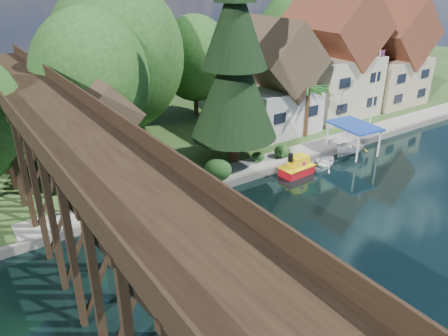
{
  "coord_description": "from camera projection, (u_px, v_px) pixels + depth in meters",
  "views": [
    {
      "loc": [
        -21.12,
        -17.03,
        15.69
      ],
      "look_at": [
        -5.45,
        6.0,
        2.86
      ],
      "focal_mm": 35.0,
      "sensor_mm": 36.0,
      "label": 1
    }
  ],
  "objects": [
    {
      "name": "ground",
      "position": [
        338.0,
        217.0,
        30.15
      ],
      "size": [
        140.0,
        140.0,
        0.0
      ],
      "primitive_type": "plane",
      "color": "black",
      "rests_on": "ground"
    },
    {
      "name": "bank",
      "position": [
        136.0,
        101.0,
        55.58
      ],
      "size": [
        140.0,
        52.0,
        0.5
      ],
      "primitive_type": "cube",
      "color": "#2C4A1D",
      "rests_on": "ground"
    },
    {
      "name": "seawall",
      "position": [
        301.0,
        161.0,
        38.07
      ],
      "size": [
        60.0,
        0.4,
        0.62
      ],
      "primitive_type": "cube",
      "color": "slate",
      "rests_on": "ground"
    },
    {
      "name": "promenade",
      "position": [
        307.0,
        149.0,
        39.98
      ],
      "size": [
        50.0,
        2.6,
        0.06
      ],
      "primitive_type": "cube",
      "color": "gray",
      "rests_on": "bank"
    },
    {
      "name": "trestle_bridge",
      "position": [
        72.0,
        177.0,
        23.62
      ],
      "size": [
        4.12,
        44.18,
        9.3
      ],
      "color": "black",
      "rests_on": "ground"
    },
    {
      "name": "house_left",
      "position": [
        271.0,
        84.0,
        43.59
      ],
      "size": [
        7.64,
        8.64,
        11.02
      ],
      "color": "silver",
      "rests_on": "bank"
    },
    {
      "name": "house_center",
      "position": [
        331.0,
        60.0,
        48.03
      ],
      "size": [
        8.65,
        9.18,
        13.89
      ],
      "color": "beige",
      "rests_on": "bank"
    },
    {
      "name": "house_right",
      "position": [
        386.0,
        58.0,
        52.52
      ],
      "size": [
        8.15,
        8.64,
        12.45
      ],
      "color": "#C1AC8A",
      "rests_on": "bank"
    },
    {
      "name": "shed",
      "position": [
        103.0,
        136.0,
        33.82
      ],
      "size": [
        5.09,
        5.4,
        7.85
      ],
      "color": "silver",
      "rests_on": "bank"
    },
    {
      "name": "bg_trees",
      "position": [
        192.0,
        60.0,
        43.57
      ],
      "size": [
        49.9,
        13.3,
        10.57
      ],
      "color": "#382314",
      "rests_on": "bank"
    },
    {
      "name": "shrubs",
      "position": [
        210.0,
        170.0,
        34.24
      ],
      "size": [
        15.76,
        2.47,
        1.7
      ],
      "color": "#1C4318",
      "rests_on": "bank"
    },
    {
      "name": "conifer",
      "position": [
        235.0,
        60.0,
        34.4
      ],
      "size": [
        7.22,
        7.22,
        17.77
      ],
      "color": "#382314",
      "rests_on": "bank"
    },
    {
      "name": "palm_tree",
      "position": [
        308.0,
        90.0,
        41.26
      ],
      "size": [
        4.71,
        4.71,
        5.31
      ],
      "color": "#382314",
      "rests_on": "bank"
    },
    {
      "name": "flagpole",
      "position": [
        377.0,
        80.0,
        44.09
      ],
      "size": [
        1.2,
        0.37,
        7.86
      ],
      "color": "white",
      "rests_on": "bank"
    },
    {
      "name": "tugboat",
      "position": [
        297.0,
        167.0,
        36.15
      ],
      "size": [
        2.98,
        1.73,
        2.11
      ],
      "color": "#AE0B14",
      "rests_on": "ground"
    },
    {
      "name": "boat_white_a",
      "position": [
        324.0,
        162.0,
        37.83
      ],
      "size": [
        4.04,
        3.33,
        0.73
      ],
      "primitive_type": "imported",
      "rotation": [
        0.0,
        0.0,
        1.83
      ],
      "color": "white",
      "rests_on": "ground"
    },
    {
      "name": "boat_canopy",
      "position": [
        352.0,
        142.0,
        39.74
      ],
      "size": [
        3.75,
        4.79,
        2.89
      ],
      "color": "silver",
      "rests_on": "ground"
    },
    {
      "name": "boat_yellow",
      "position": [
        358.0,
        145.0,
        40.79
      ],
      "size": [
        2.88,
        2.76,
        1.17
      ],
      "primitive_type": "imported",
      "rotation": [
        0.0,
        0.0,
        2.08
      ],
      "color": "gold",
      "rests_on": "ground"
    }
  ]
}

